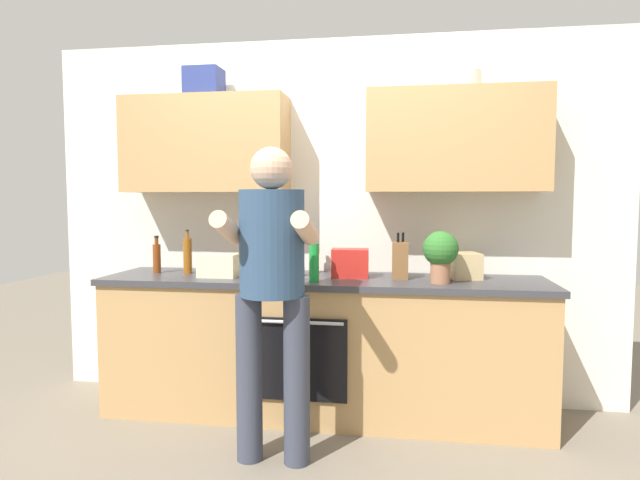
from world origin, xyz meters
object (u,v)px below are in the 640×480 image
at_px(bottle_vinegar, 157,257).
at_px(knife_block, 400,260).
at_px(cup_tea, 294,268).
at_px(cup_ceramic, 232,264).
at_px(grocery_bag_bread, 465,266).
at_px(bottle_syrup, 188,255).
at_px(bottle_soda, 314,261).
at_px(bottle_wine, 314,258).
at_px(grocery_bag_crisps, 350,263).
at_px(bottle_oil, 256,262).
at_px(person_standing, 272,278).
at_px(grocery_bag_rice, 218,266).
at_px(potted_herb, 441,252).

relative_size(bottle_vinegar, knife_block, 0.87).
relative_size(bottle_vinegar, cup_tea, 2.35).
relative_size(cup_ceramic, grocery_bag_bread, 0.51).
relative_size(bottle_syrup, bottle_vinegar, 1.17).
xyz_separation_m(bottle_soda, knife_block, (0.52, 0.23, -0.01)).
xyz_separation_m(bottle_wine, grocery_bag_crisps, (0.26, -0.17, -0.01)).
bearing_deg(bottle_oil, person_standing, -68.65).
distance_m(bottle_wine, bottle_vinegar, 1.08).
bearing_deg(person_standing, cup_ceramic, 120.43).
relative_size(grocery_bag_rice, grocery_bag_bread, 1.20).
height_order(bottle_vinegar, grocery_bag_crisps, bottle_vinegar).
bearing_deg(potted_herb, knife_block, 147.36).
bearing_deg(cup_ceramic, bottle_vinegar, -164.34).
height_order(bottle_soda, knife_block, same).
height_order(bottle_vinegar, grocery_bag_rice, bottle_vinegar).
height_order(cup_tea, grocery_bag_bread, grocery_bag_bread).
bearing_deg(potted_herb, bottle_soda, -174.05).
height_order(bottle_oil, grocery_bag_bread, bottle_oil).
relative_size(bottle_syrup, grocery_bag_rice, 1.21).
distance_m(bottle_soda, bottle_vinegar, 1.15).
distance_m(bottle_wine, cup_ceramic, 0.58).
bearing_deg(potted_herb, bottle_syrup, 174.29).
height_order(bottle_syrup, potted_herb, potted_herb).
relative_size(bottle_wine, cup_ceramic, 2.42).
relative_size(cup_ceramic, grocery_bag_crisps, 0.44).
bearing_deg(knife_block, bottle_syrup, 179.47).
height_order(bottle_soda, cup_tea, bottle_soda).
height_order(person_standing, bottle_wine, person_standing).
relative_size(bottle_soda, grocery_bag_bread, 1.43).
xyz_separation_m(bottle_soda, bottle_vinegar, (-1.13, 0.23, -0.02)).
bearing_deg(bottle_vinegar, bottle_oil, 6.82).
bearing_deg(knife_block, cup_tea, -178.21).
height_order(person_standing, bottle_soda, person_standing).
height_order(bottle_syrup, cup_ceramic, bottle_syrup).
bearing_deg(bottle_oil, bottle_syrup, -172.04).
relative_size(bottle_wine, knife_block, 0.86).
distance_m(bottle_soda, cup_tea, 0.28).
height_order(person_standing, bottle_vinegar, person_standing).
bearing_deg(cup_tea, grocery_bag_bread, 4.61).
bearing_deg(grocery_bag_bread, cup_tea, -175.39).
relative_size(bottle_oil, grocery_bag_crisps, 0.88).
xyz_separation_m(bottle_vinegar, cup_ceramic, (0.49, 0.14, -0.06)).
distance_m(bottle_syrup, grocery_bag_rice, 0.30).
height_order(bottle_wine, bottle_vinegar, bottle_vinegar).
height_order(cup_tea, grocery_bag_crisps, grocery_bag_crisps).
height_order(bottle_syrup, grocery_bag_bread, bottle_syrup).
xyz_separation_m(bottle_soda, grocery_bag_rice, (-0.65, 0.11, -0.05)).
distance_m(grocery_bag_crisps, grocery_bag_rice, 0.85).
distance_m(bottle_syrup, bottle_oil, 0.47).
xyz_separation_m(bottle_vinegar, bottle_oil, (0.67, 0.08, -0.03)).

